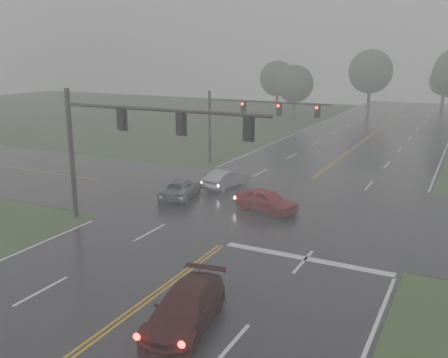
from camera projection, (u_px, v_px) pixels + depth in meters
The scene contains 13 objects.
main_road at pixel (264, 214), 31.37m from camera, with size 18.00×160.00×0.02m, color black.
cross_street at pixel (276, 206), 33.10m from camera, with size 120.00×14.00×0.02m, color black.
stop_bar at pixel (306, 259), 24.56m from camera, with size 8.50×0.50×0.01m, color silver.
sedan_maroon at pixel (186, 327), 18.52m from camera, with size 2.03×5.00×1.45m, color #330909.
sedan_red at pixel (266, 211), 31.92m from camera, with size 1.69×4.20×1.43m, color maroon.
sedan_silver at pixel (226, 188), 37.50m from camera, with size 1.46×4.18×1.38m, color #94969B.
car_grey at pixel (181, 197), 35.00m from camera, with size 2.13×4.62×1.28m, color #56585D.
signal_gantry_near at pixel (123, 133), 27.80m from camera, with size 12.98×0.34×7.87m.
signal_gantry_far at pixel (244, 115), 43.28m from camera, with size 11.11×0.33×6.59m.
tree_nw_a at pixel (295, 84), 73.26m from camera, with size 5.54×5.54×8.13m.
tree_n_mid at pixel (371, 72), 80.60m from camera, with size 7.06×7.06×10.37m.
tree_nw_b at pixel (278, 79), 82.08m from camera, with size 5.86×5.86×8.61m.
tree_n_far at pixel (445, 81), 86.90m from camera, with size 5.20×5.20×7.64m.
Camera 1 is at (11.21, -7.78, 9.90)m, focal length 40.00 mm.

